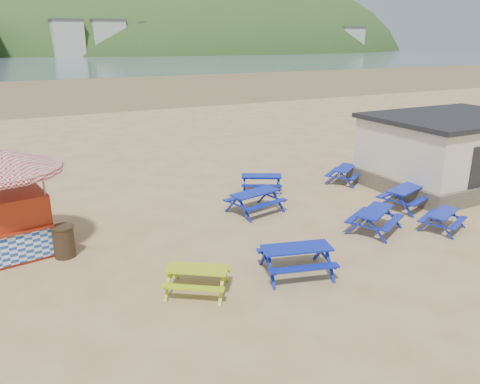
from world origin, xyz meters
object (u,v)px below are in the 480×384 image
amenity_block (451,150)px  picnic_table_blue_a (255,202)px  litter_bin (64,241)px  picnic_table_yellow (197,280)px  picnic_table_blue_b (261,183)px  ice_cream_kiosk (1,188)px

amenity_block → picnic_table_blue_a: bearing=175.5°
picnic_table_blue_a → litter_bin: size_ratio=2.24×
picnic_table_blue_a → picnic_table_yellow: bearing=-145.5°
picnic_table_blue_a → picnic_table_blue_b: 2.63m
ice_cream_kiosk → litter_bin: size_ratio=4.33×
ice_cream_kiosk → picnic_table_blue_a: bearing=-11.1°
picnic_table_blue_b → litter_bin: size_ratio=2.18×
picnic_table_blue_b → ice_cream_kiosk: size_ratio=0.50×
picnic_table_blue_a → ice_cream_kiosk: ice_cream_kiosk is taller
amenity_block → litter_bin: bearing=179.9°
picnic_table_yellow → litter_bin: size_ratio=2.08×
picnic_table_blue_b → ice_cream_kiosk: (-10.02, -1.88, 1.75)m
picnic_table_blue_b → amenity_block: 8.78m
picnic_table_yellow → litter_bin: bearing=161.3°
litter_bin → picnic_table_yellow: bearing=-53.3°
picnic_table_yellow → amenity_block: (13.93, 3.76, 1.23)m
picnic_table_yellow → amenity_block: amenity_block is taller
litter_bin → picnic_table_blue_a: bearing=6.0°
ice_cream_kiosk → amenity_block: (18.22, -1.04, -0.55)m
litter_bin → amenity_block: (16.75, -0.02, 1.06)m
picnic_table_blue_a → litter_bin: 7.09m
picnic_table_blue_a → picnic_table_yellow: size_ratio=1.08×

